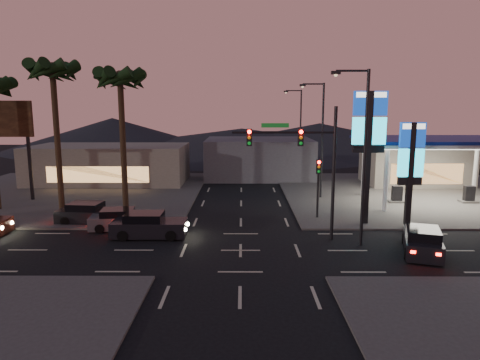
{
  "coord_description": "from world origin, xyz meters",
  "views": [
    {
      "loc": [
        0.09,
        -22.99,
        7.89
      ],
      "look_at": [
        -0.06,
        6.02,
        3.0
      ],
      "focal_mm": 32.0,
      "sensor_mm": 36.0,
      "label": 1
    }
  ],
  "objects_px": {
    "pylon_sign_tall": "(369,131)",
    "traffic_signal_mast": "(305,154)",
    "gas_station": "(437,143)",
    "pylon_sign_short": "(411,159)",
    "car_lane_b_front": "(121,220)",
    "car_lane_a_front": "(149,226)",
    "car_lane_b_mid": "(89,214)",
    "suv_station": "(422,241)"
  },
  "relations": [
    {
      "from": "pylon_sign_tall",
      "to": "traffic_signal_mast",
      "type": "xyz_separation_m",
      "value": [
        -4.74,
        -3.51,
        -1.17
      ]
    },
    {
      "from": "pylon_sign_tall",
      "to": "car_lane_b_front",
      "type": "height_order",
      "value": "pylon_sign_tall"
    },
    {
      "from": "car_lane_b_front",
      "to": "suv_station",
      "type": "xyz_separation_m",
      "value": [
        17.84,
        -4.61,
        0.04
      ]
    },
    {
      "from": "gas_station",
      "to": "pylon_sign_tall",
      "type": "bearing_deg",
      "value": -139.09
    },
    {
      "from": "pylon_sign_tall",
      "to": "traffic_signal_mast",
      "type": "distance_m",
      "value": 6.02
    },
    {
      "from": "gas_station",
      "to": "pylon_sign_short",
      "type": "height_order",
      "value": "pylon_sign_short"
    },
    {
      "from": "traffic_signal_mast",
      "to": "car_lane_b_mid",
      "type": "bearing_deg",
      "value": 165.33
    },
    {
      "from": "traffic_signal_mast",
      "to": "car_lane_a_front",
      "type": "distance_m",
      "value": 10.51
    },
    {
      "from": "gas_station",
      "to": "suv_station",
      "type": "bearing_deg",
      "value": -115.94
    },
    {
      "from": "traffic_signal_mast",
      "to": "car_lane_a_front",
      "type": "xyz_separation_m",
      "value": [
        -9.47,
        0.58,
        -4.52
      ]
    },
    {
      "from": "traffic_signal_mast",
      "to": "car_lane_b_front",
      "type": "xyz_separation_m",
      "value": [
        -11.62,
        2.24,
        -4.59
      ]
    },
    {
      "from": "gas_station",
      "to": "car_lane_b_front",
      "type": "distance_m",
      "value": 25.48
    },
    {
      "from": "pylon_sign_short",
      "to": "suv_station",
      "type": "height_order",
      "value": "pylon_sign_short"
    },
    {
      "from": "pylon_sign_tall",
      "to": "car_lane_b_mid",
      "type": "relative_size",
      "value": 1.96
    },
    {
      "from": "car_lane_a_front",
      "to": "car_lane_b_mid",
      "type": "bearing_deg",
      "value": 146.73
    },
    {
      "from": "gas_station",
      "to": "traffic_signal_mast",
      "type": "xyz_separation_m",
      "value": [
        -12.24,
        -10.01,
        0.15
      ]
    },
    {
      "from": "gas_station",
      "to": "car_lane_b_mid",
      "type": "relative_size",
      "value": 2.66
    },
    {
      "from": "pylon_sign_tall",
      "to": "car_lane_a_front",
      "type": "relative_size",
      "value": 1.91
    },
    {
      "from": "car_lane_b_front",
      "to": "car_lane_a_front",
      "type": "bearing_deg",
      "value": -37.65
    },
    {
      "from": "traffic_signal_mast",
      "to": "car_lane_b_front",
      "type": "height_order",
      "value": "traffic_signal_mast"
    },
    {
      "from": "gas_station",
      "to": "car_lane_a_front",
      "type": "bearing_deg",
      "value": -156.53
    },
    {
      "from": "gas_station",
      "to": "car_lane_a_front",
      "type": "distance_m",
      "value": 24.07
    },
    {
      "from": "gas_station",
      "to": "traffic_signal_mast",
      "type": "height_order",
      "value": "traffic_signal_mast"
    },
    {
      "from": "gas_station",
      "to": "car_lane_a_front",
      "type": "height_order",
      "value": "gas_station"
    },
    {
      "from": "traffic_signal_mast",
      "to": "suv_station",
      "type": "xyz_separation_m",
      "value": [
        6.22,
        -2.37,
        -4.55
      ]
    },
    {
      "from": "car_lane_b_front",
      "to": "traffic_signal_mast",
      "type": "bearing_deg",
      "value": -10.92
    },
    {
      "from": "suv_station",
      "to": "pylon_sign_tall",
      "type": "bearing_deg",
      "value": 104.11
    },
    {
      "from": "pylon_sign_tall",
      "to": "gas_station",
      "type": "bearing_deg",
      "value": 40.91
    },
    {
      "from": "pylon_sign_tall",
      "to": "traffic_signal_mast",
      "type": "height_order",
      "value": "pylon_sign_tall"
    },
    {
      "from": "car_lane_a_front",
      "to": "gas_station",
      "type": "bearing_deg",
      "value": 23.47
    },
    {
      "from": "car_lane_b_mid",
      "to": "car_lane_b_front",
      "type": "bearing_deg",
      "value": -29.38
    },
    {
      "from": "gas_station",
      "to": "suv_station",
      "type": "height_order",
      "value": "gas_station"
    },
    {
      "from": "pylon_sign_tall",
      "to": "pylon_sign_short",
      "type": "distance_m",
      "value": 3.2
    },
    {
      "from": "pylon_sign_short",
      "to": "car_lane_b_mid",
      "type": "distance_m",
      "value": 21.92
    },
    {
      "from": "pylon_sign_short",
      "to": "car_lane_b_front",
      "type": "relative_size",
      "value": 1.6
    },
    {
      "from": "car_lane_b_mid",
      "to": "suv_station",
      "type": "relative_size",
      "value": 0.98
    },
    {
      "from": "car_lane_a_front",
      "to": "car_lane_b_front",
      "type": "bearing_deg",
      "value": 142.35
    },
    {
      "from": "pylon_sign_tall",
      "to": "car_lane_a_front",
      "type": "bearing_deg",
      "value": -168.36
    },
    {
      "from": "car_lane_b_front",
      "to": "car_lane_b_mid",
      "type": "relative_size",
      "value": 0.95
    },
    {
      "from": "gas_station",
      "to": "pylon_sign_tall",
      "type": "relative_size",
      "value": 1.36
    },
    {
      "from": "pylon_sign_short",
      "to": "car_lane_a_front",
      "type": "distance_m",
      "value": 17.28
    },
    {
      "from": "traffic_signal_mast",
      "to": "suv_station",
      "type": "relative_size",
      "value": 1.71
    }
  ]
}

